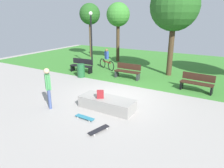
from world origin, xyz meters
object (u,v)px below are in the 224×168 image
at_px(cyclist_on_bicycle, 107,60).
at_px(tree_young_birch, 90,15).
at_px(park_bench_by_oak, 82,65).
at_px(backpack_on_ledge, 100,94).
at_px(tree_broad_elm, 118,15).
at_px(skateboard_spare, 99,130).
at_px(trash_bin, 81,71).
at_px(skateboard_by_ledge, 85,117).
at_px(park_bench_near_path, 128,71).
at_px(lamp_post, 91,33).
at_px(concrete_ledge, 107,103).
at_px(park_bench_far_right, 197,82).
at_px(tree_tall_oak, 175,7).
at_px(skater_performing_trick, 48,85).

bearing_deg(cyclist_on_bicycle, tree_young_birch, 138.91).
relative_size(park_bench_by_oak, cyclist_on_bicycle, 0.97).
distance_m(backpack_on_ledge, tree_broad_elm, 10.24).
relative_size(skateboard_spare, trash_bin, 0.98).
height_order(backpack_on_ledge, skateboard_by_ledge, backpack_on_ledge).
bearing_deg(park_bench_near_path, tree_broad_elm, 125.39).
distance_m(skateboard_spare, tree_broad_elm, 12.10).
bearing_deg(skateboard_spare, lamp_post, 126.89).
relative_size(concrete_ledge, park_bench_near_path, 1.46).
bearing_deg(park_bench_far_right, tree_tall_oak, 131.27).
distance_m(park_bench_by_oak, tree_tall_oak, 6.97).
height_order(skateboard_spare, trash_bin, trash_bin).
relative_size(park_bench_near_path, tree_tall_oak, 0.28).
xyz_separation_m(skateboard_by_ledge, park_bench_by_oak, (-4.37, 5.37, 0.42)).
bearing_deg(park_bench_near_path, park_bench_by_oak, -176.05).
bearing_deg(cyclist_on_bicycle, concrete_ledge, -58.22).
bearing_deg(skateboard_by_ledge, trash_bin, 129.80).
distance_m(skater_performing_trick, cyclist_on_bicycle, 7.07).
bearing_deg(skateboard_by_ledge, tree_broad_elm, 112.11).
bearing_deg(concrete_ledge, lamp_post, 129.92).
xyz_separation_m(backpack_on_ledge, tree_broad_elm, (-4.05, 8.88, 3.12)).
height_order(concrete_ledge, tree_tall_oak, tree_tall_oak).
bearing_deg(skateboard_by_ledge, park_bench_by_oak, 129.14).
relative_size(tree_tall_oak, tree_young_birch, 1.19).
bearing_deg(skater_performing_trick, tree_young_birch, 117.28).
distance_m(lamp_post, trash_bin, 3.86).
bearing_deg(backpack_on_ledge, park_bench_by_oak, -79.85).
relative_size(park_bench_far_right, park_bench_near_path, 1.02).
bearing_deg(backpack_on_ledge, concrete_ledge, 172.01).
relative_size(backpack_on_ledge, park_bench_far_right, 0.20).
bearing_deg(lamp_post, trash_bin, -66.69).
bearing_deg(park_bench_by_oak, park_bench_far_right, -0.63).
bearing_deg(skateboard_spare, tree_young_birch, 126.99).
height_order(park_bench_far_right, trash_bin, park_bench_far_right).
xyz_separation_m(park_bench_near_path, lamp_post, (-3.98, 1.78, 1.98)).
height_order(backpack_on_ledge, tree_tall_oak, tree_tall_oak).
distance_m(tree_young_birch, trash_bin, 7.72).
bearing_deg(park_bench_far_right, trash_bin, -172.28).
distance_m(concrete_ledge, backpack_on_ledge, 0.49).
xyz_separation_m(backpack_on_ledge, park_bench_by_oak, (-4.38, 4.32, -0.16)).
height_order(tree_young_birch, trash_bin, tree_young_birch).
height_order(backpack_on_ledge, park_bench_far_right, park_bench_far_right).
distance_m(concrete_ledge, tree_broad_elm, 10.36).
relative_size(skateboard_by_ledge, trash_bin, 0.96).
xyz_separation_m(park_bench_far_right, trash_bin, (-6.76, -0.92, -0.06)).
xyz_separation_m(concrete_ledge, park_bench_near_path, (-1.21, 4.43, 0.24)).
relative_size(park_bench_by_oak, tree_broad_elm, 0.34).
bearing_deg(cyclist_on_bicycle, skater_performing_trick, -78.08).
bearing_deg(concrete_ledge, park_bench_far_right, 55.07).
distance_m(skater_performing_trick, skateboard_by_ledge, 2.10).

